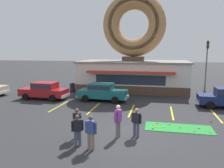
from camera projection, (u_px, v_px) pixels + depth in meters
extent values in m
plane|color=#2D2D30|center=(126.00, 135.00, 11.81)|extent=(160.00, 160.00, 0.00)
cube|color=brown|center=(133.00, 86.00, 25.53)|extent=(12.00, 6.00, 0.90)
cube|color=silver|center=(133.00, 72.00, 25.29)|extent=(12.00, 6.00, 2.30)
cube|color=gray|center=(133.00, 62.00, 25.10)|extent=(12.30, 6.30, 0.16)
cube|color=red|center=(130.00, 72.00, 22.05)|extent=(9.00, 0.60, 0.20)
cube|color=#232D3D|center=(130.00, 80.00, 22.45)|extent=(7.20, 0.03, 1.00)
cube|color=brown|center=(133.00, 59.00, 25.05)|extent=(2.40, 1.80, 0.50)
torus|color=#B27F4C|center=(134.00, 25.00, 24.47)|extent=(7.10, 1.90, 7.10)
torus|color=#9E6B42|center=(133.00, 24.00, 24.06)|extent=(6.24, 1.05, 6.24)
cube|color=green|center=(178.00, 128.00, 12.86)|extent=(3.88, 1.56, 0.03)
torus|color=#E5C666|center=(153.00, 124.00, 13.41)|extent=(0.13, 0.13, 0.04)
torus|color=#E5C666|center=(164.00, 127.00, 12.92)|extent=(0.13, 0.13, 0.04)
torus|color=#E5C666|center=(156.00, 127.00, 12.99)|extent=(0.13, 0.13, 0.04)
torus|color=#D17F47|center=(157.00, 123.00, 13.65)|extent=(0.13, 0.13, 0.04)
torus|color=#D8667F|center=(199.00, 128.00, 12.76)|extent=(0.13, 0.13, 0.04)
torus|color=#D8667F|center=(194.00, 131.00, 12.24)|extent=(0.13, 0.13, 0.04)
torus|color=#D17F47|center=(170.00, 125.00, 13.37)|extent=(0.13, 0.13, 0.04)
torus|color=#D17F47|center=(180.00, 128.00, 12.84)|extent=(0.13, 0.13, 0.04)
torus|color=brown|center=(153.00, 129.00, 12.67)|extent=(0.13, 0.13, 0.04)
sphere|color=white|center=(171.00, 129.00, 12.61)|extent=(0.04, 0.04, 0.04)
cylinder|color=silver|center=(210.00, 126.00, 12.40)|extent=(0.01, 0.01, 0.55)
cube|color=red|center=(211.00, 122.00, 12.36)|extent=(0.12, 0.01, 0.08)
cube|color=silver|center=(4.00, 92.00, 21.83)|extent=(0.12, 1.67, 0.24)
cylinder|color=black|center=(3.00, 91.00, 22.87)|extent=(0.64, 0.23, 0.64)
cube|color=maroon|center=(44.00, 92.00, 20.56)|extent=(4.45, 1.88, 0.68)
cube|color=maroon|center=(45.00, 85.00, 20.42)|extent=(2.14, 1.62, 0.60)
cube|color=#232D3D|center=(45.00, 85.00, 20.42)|extent=(2.06, 1.64, 0.36)
cube|color=silver|center=(23.00, 94.00, 21.11)|extent=(0.15, 1.67, 0.24)
cube|color=silver|center=(66.00, 96.00, 20.07)|extent=(0.15, 1.67, 0.24)
cylinder|color=black|center=(26.00, 97.00, 20.08)|extent=(0.65, 0.24, 0.64)
cylinder|color=black|center=(36.00, 93.00, 21.77)|extent=(0.65, 0.24, 0.64)
cylinder|color=black|center=(53.00, 98.00, 19.44)|extent=(0.65, 0.24, 0.64)
cylinder|color=black|center=(62.00, 95.00, 21.14)|extent=(0.65, 0.24, 0.64)
cube|color=#196066|center=(103.00, 94.00, 19.82)|extent=(4.47, 1.95, 0.68)
cube|color=#196066|center=(101.00, 87.00, 19.76)|extent=(2.17, 1.65, 0.60)
cube|color=#232D3D|center=(101.00, 86.00, 19.75)|extent=(2.08, 1.67, 0.36)
cube|color=silver|center=(127.00, 98.00, 19.30)|extent=(0.17, 1.67, 0.24)
cube|color=silver|center=(80.00, 95.00, 20.41)|extent=(0.17, 1.67, 0.24)
cylinder|color=black|center=(120.00, 96.00, 20.37)|extent=(0.65, 0.25, 0.64)
cylinder|color=black|center=(115.00, 100.00, 18.69)|extent=(0.65, 0.25, 0.64)
cylinder|color=black|center=(92.00, 95.00, 21.05)|extent=(0.65, 0.25, 0.64)
cylinder|color=black|center=(85.00, 99.00, 19.37)|extent=(0.65, 0.25, 0.64)
cube|color=silver|center=(197.00, 101.00, 17.95)|extent=(0.15, 1.67, 0.24)
cylinder|color=black|center=(211.00, 105.00, 16.92)|extent=(0.65, 0.24, 0.64)
cylinder|color=black|center=(206.00, 100.00, 18.61)|extent=(0.65, 0.24, 0.64)
cylinder|color=#474C66|center=(138.00, 130.00, 11.51)|extent=(0.15, 0.15, 0.76)
cylinder|color=#474C66|center=(135.00, 129.00, 11.62)|extent=(0.15, 0.15, 0.76)
cube|color=black|center=(136.00, 118.00, 11.47)|extent=(0.44, 0.37, 0.56)
cylinder|color=black|center=(141.00, 119.00, 11.33)|extent=(0.10, 0.10, 0.51)
cylinder|color=black|center=(132.00, 117.00, 11.61)|extent=(0.10, 0.10, 0.51)
sphere|color=#9E7051|center=(137.00, 110.00, 11.41)|extent=(0.20, 0.20, 0.20)
cylinder|color=#474C66|center=(76.00, 139.00, 10.40)|extent=(0.15, 0.15, 0.76)
cylinder|color=#474C66|center=(80.00, 138.00, 10.47)|extent=(0.15, 0.15, 0.76)
cube|color=black|center=(77.00, 125.00, 10.33)|extent=(0.45, 0.41, 0.55)
cylinder|color=black|center=(72.00, 126.00, 10.25)|extent=(0.10, 0.10, 0.51)
cylinder|color=black|center=(83.00, 125.00, 10.43)|extent=(0.10, 0.10, 0.51)
sphere|color=brown|center=(77.00, 117.00, 10.27)|extent=(0.20, 0.20, 0.20)
cylinder|color=#7F7056|center=(89.00, 141.00, 10.08)|extent=(0.15, 0.15, 0.80)
cylinder|color=#7F7056|center=(93.00, 142.00, 10.01)|extent=(0.15, 0.15, 0.80)
cube|color=#33478C|center=(91.00, 127.00, 9.94)|extent=(0.42, 0.31, 0.58)
cylinder|color=#33478C|center=(86.00, 127.00, 10.04)|extent=(0.10, 0.10, 0.54)
cylinder|color=#33478C|center=(96.00, 128.00, 9.85)|extent=(0.10, 0.10, 0.54)
sphere|color=brown|center=(91.00, 118.00, 9.88)|extent=(0.21, 0.21, 0.21)
cylinder|color=#474C66|center=(76.00, 131.00, 11.39)|extent=(0.15, 0.15, 0.79)
cylinder|color=#474C66|center=(79.00, 132.00, 11.27)|extent=(0.15, 0.15, 0.79)
cube|color=black|center=(77.00, 118.00, 11.23)|extent=(0.45, 0.38, 0.58)
cylinder|color=black|center=(74.00, 118.00, 11.38)|extent=(0.10, 0.10, 0.53)
cylinder|color=black|center=(80.00, 120.00, 11.08)|extent=(0.10, 0.10, 0.53)
sphere|color=brown|center=(77.00, 110.00, 11.16)|extent=(0.21, 0.21, 0.21)
cylinder|color=slate|center=(117.00, 130.00, 11.41)|extent=(0.15, 0.15, 0.85)
cylinder|color=slate|center=(119.00, 129.00, 11.58)|extent=(0.15, 0.15, 0.85)
cube|color=#8C3393|center=(118.00, 116.00, 11.38)|extent=(0.35, 0.44, 0.63)
cylinder|color=#8C3393|center=(116.00, 118.00, 11.18)|extent=(0.10, 0.10, 0.58)
cylinder|color=#8C3393|center=(120.00, 115.00, 11.60)|extent=(0.10, 0.10, 0.58)
sphere|color=beige|center=(118.00, 107.00, 11.31)|extent=(0.23, 0.23, 0.23)
cylinder|color=#232833|center=(72.00, 88.00, 24.17)|extent=(0.56, 0.56, 0.95)
torus|color=black|center=(72.00, 83.00, 24.10)|extent=(0.57, 0.57, 0.05)
cylinder|color=#595B60|center=(206.00, 63.00, 28.09)|extent=(0.16, 0.16, 5.80)
cube|color=black|center=(208.00, 45.00, 27.56)|extent=(0.28, 0.24, 0.90)
sphere|color=red|center=(208.00, 42.00, 27.40)|extent=(0.18, 0.18, 0.18)
sphere|color=orange|center=(208.00, 45.00, 27.44)|extent=(0.18, 0.18, 0.18)
sphere|color=green|center=(208.00, 47.00, 27.49)|extent=(0.18, 0.18, 0.18)
cube|color=yellow|center=(59.00, 106.00, 17.94)|extent=(0.12, 3.60, 0.01)
cube|color=yellow|center=(94.00, 108.00, 17.32)|extent=(0.12, 3.60, 0.01)
cube|color=yellow|center=(131.00, 110.00, 16.70)|extent=(0.12, 3.60, 0.01)
cube|color=yellow|center=(172.00, 113.00, 16.09)|extent=(0.12, 3.60, 0.01)
cube|color=yellow|center=(216.00, 115.00, 15.47)|extent=(0.12, 3.60, 0.01)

